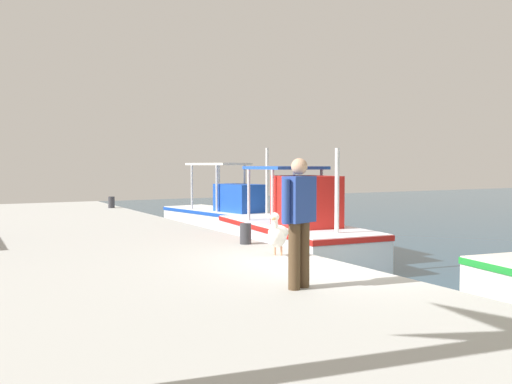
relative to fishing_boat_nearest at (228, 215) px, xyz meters
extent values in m
cube|color=#B2B2AD|center=(10.57, -8.10, -0.21)|extent=(36.00, 10.00, 0.80)
cube|color=white|center=(-0.11, -0.02, -0.22)|extent=(6.54, 2.77, 0.78)
cube|color=#1947B7|center=(-0.11, -0.02, 0.09)|extent=(6.58, 2.81, 0.12)
cube|color=#1947B7|center=(0.67, 0.10, 0.66)|extent=(1.92, 1.35, 1.00)
cylinder|color=silver|center=(-1.42, -0.87, 1.01)|extent=(0.08, 0.08, 1.69)
cylinder|color=silver|center=(-1.62, 0.39, 1.01)|extent=(0.08, 0.08, 1.69)
cylinder|color=silver|center=(0.27, -0.60, 1.01)|extent=(0.08, 0.08, 1.69)
cylinder|color=silver|center=(0.07, 0.65, 1.01)|extent=(0.08, 0.08, 1.69)
cube|color=silver|center=(-0.67, -0.11, 1.89)|extent=(2.74, 1.71, 0.08)
cylinder|color=silver|center=(2.23, 0.35, 1.30)|extent=(0.10, 0.10, 2.26)
torus|color=orange|center=(0.67, 0.71, 0.66)|extent=(0.55, 0.18, 0.54)
cube|color=white|center=(6.27, -1.26, -0.14)|extent=(5.87, 2.60, 0.95)
cube|color=red|center=(6.27, -1.26, 0.26)|extent=(5.92, 2.64, 0.12)
cube|color=red|center=(6.97, -1.33, 0.96)|extent=(1.71, 1.36, 1.25)
cylinder|color=silver|center=(4.92, -1.82, 1.04)|extent=(0.08, 0.08, 1.40)
cylinder|color=silver|center=(5.07, -0.43, 1.04)|extent=(0.08, 0.08, 1.40)
cylinder|color=silver|center=(6.45, -1.98, 1.04)|extent=(0.08, 0.08, 1.40)
cylinder|color=silver|center=(6.59, -0.59, 1.04)|extent=(0.08, 0.08, 1.40)
cube|color=#1E4CB2|center=(5.76, -1.20, 1.78)|extent=(2.45, 1.71, 0.08)
cylinder|color=silver|center=(8.39, -1.49, 1.28)|extent=(0.10, 0.10, 1.88)
cylinder|color=tan|center=(9.45, -3.75, 0.30)|extent=(0.04, 0.04, 0.22)
cylinder|color=tan|center=(9.53, -3.66, 0.30)|extent=(0.04, 0.04, 0.22)
ellipsoid|color=white|center=(9.53, -3.74, 0.55)|extent=(0.69, 0.67, 0.40)
ellipsoid|color=silver|center=(9.49, -3.70, 0.61)|extent=(0.65, 0.64, 0.28)
cylinder|color=white|center=(9.67, -3.87, 0.77)|extent=(0.20, 0.20, 0.27)
sphere|color=white|center=(9.73, -3.92, 0.93)|extent=(0.23, 0.23, 0.16)
cone|color=#F2B272|center=(9.88, -4.06, 0.91)|extent=(0.27, 0.25, 0.07)
cylinder|color=#4C3823|center=(11.92, -4.95, 0.63)|extent=(0.16, 0.16, 0.89)
cylinder|color=#4C3823|center=(11.86, -4.76, 0.63)|extent=(0.16, 0.16, 0.89)
cube|color=navy|center=(11.89, -4.86, 1.39)|extent=(0.36, 0.50, 0.62)
cylinder|color=navy|center=(11.97, -5.12, 1.37)|extent=(0.10, 0.10, 0.59)
cylinder|color=navy|center=(11.81, -4.60, 1.37)|extent=(0.10, 0.10, 0.59)
sphere|color=tan|center=(11.89, -4.86, 1.83)|extent=(0.22, 0.22, 0.22)
cylinder|color=#333338|center=(-3.08, -3.55, 0.41)|extent=(0.25, 0.25, 0.44)
cylinder|color=#333338|center=(7.94, -3.55, 0.40)|extent=(0.24, 0.24, 0.43)
camera|label=1|loc=(17.84, -8.88, 1.84)|focal=37.69mm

